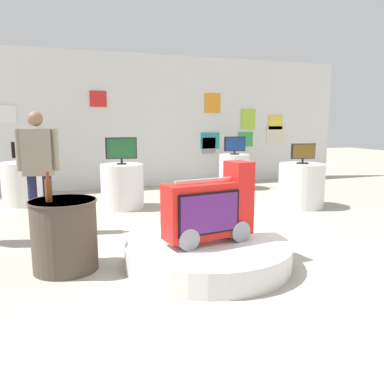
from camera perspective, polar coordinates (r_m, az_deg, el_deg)
The scene contains 15 objects.
ground_plane at distance 4.35m, azimuth 5.18°, elevation -10.58°, with size 30.00×30.00×0.00m, color #A8A091.
back_wall_display at distance 9.32m, azimuth -9.31°, elevation 9.99°, with size 11.26×0.13×3.05m.
main_display_pedestal at distance 4.32m, azimuth 2.34°, elevation -8.89°, with size 1.78×1.78×0.26m, color silver.
novelty_firetruck_tv at distance 4.19m, azimuth 2.65°, elevation -2.77°, with size 1.01×0.46×0.86m.
display_pedestal_left_rear at distance 7.14m, azimuth -10.03°, elevation 0.84°, with size 0.76×0.76×0.79m, color silver.
tv_on_left_rear at distance 7.06m, azimuth -10.19°, elevation 6.12°, with size 0.54×0.17×0.47m.
display_pedestal_center_rear at distance 9.14m, azimuth 6.13°, elevation 2.97°, with size 0.70×0.70×0.79m, color silver.
tv_on_center_rear at distance 9.08m, azimuth 6.22°, elevation 6.77°, with size 0.48×0.21×0.40m.
display_pedestal_right_rear at distance 8.02m, azimuth -22.86°, elevation 1.20°, with size 0.87×0.87×0.79m, color silver.
tv_on_right_rear at distance 7.95m, azimuth -23.16°, elevation 5.41°, with size 0.42×0.23×0.38m.
display_pedestal_far_right at distance 7.40m, azimuth 15.54°, elevation 0.94°, with size 0.82×0.82×0.79m, color silver.
tv_on_far_right at distance 7.33m, azimuth 15.79°, elevation 5.46°, with size 0.46×0.21×0.36m.
side_table_round at distance 4.32m, azimuth -17.96°, elevation -5.86°, with size 0.69×0.69×0.75m.
bottle_on_side_table at distance 4.18m, azimuth -20.06°, elevation 0.33°, with size 0.07×0.07×0.30m.
shopper_browsing_rear at distance 5.71m, azimuth -21.37°, elevation 3.85°, with size 0.55×0.28×1.67m.
Camera 1 is at (-1.76, -3.67, 1.55)m, focal length 36.86 mm.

